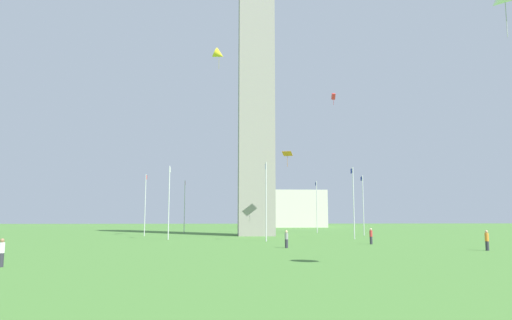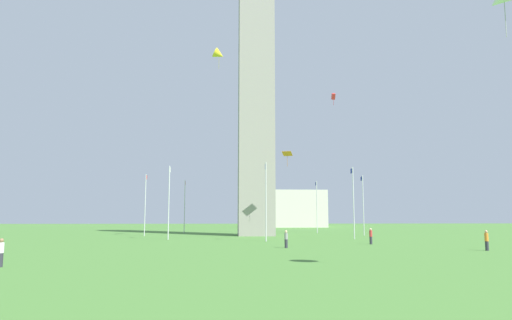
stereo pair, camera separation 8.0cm
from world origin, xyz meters
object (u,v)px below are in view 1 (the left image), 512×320
Objects in this scene: flagpole_nw at (317,205)px; flagpole_e at (145,202)px; person_red_shirt at (371,236)px; kite_orange_diamond at (287,154)px; kite_red_box at (333,97)px; person_orange_shirt at (487,240)px; flagpole_n at (250,205)px; flagpole_ne at (185,204)px; flagpole_w at (363,203)px; obelisk_monument at (256,78)px; person_white_shirt at (1,253)px; flagpole_s at (266,198)px; person_gray_shirt at (286,239)px; kite_yellow_delta at (219,54)px; flagpole_se at (169,199)px; distant_building at (289,209)px; flagpole_sw at (353,200)px.

flagpole_e is at bearing 112.50° from flagpole_nw.
kite_orange_diamond is at bearing 25.53° from person_red_shirt.
person_red_shirt is at bearing -179.94° from kite_red_box.
flagpole_e is at bearing 32.13° from person_orange_shirt.
flagpole_n is at bearing 8.73° from kite_orange_diamond.
flagpole_e reaches higher than person_red_shirt.
flagpole_ne is at bearing 34.58° from person_red_shirt.
person_orange_shirt is 30.86m from kite_orange_diamond.
obelisk_monument is at bearing 90.17° from flagpole_w.
obelisk_monument is 28.06× the size of kite_red_box.
flagpole_s is at bearing 5.95° from person_white_shirt.
flagpole_s is (-17.10, -17.10, 0.00)m from flagpole_e.
flagpole_s is 5.81× the size of person_gray_shirt.
flagpole_nw is 46.16m from person_orange_shirt.
obelisk_monument is at bearing -41.79° from kite_yellow_delta.
flagpole_s reaches higher than person_gray_shirt.
person_white_shirt is at bearing 146.51° from flagpole_s.
person_white_shirt is 49.55m from kite_red_box.
flagpole_se is at bearing 134.88° from obelisk_monument.
flagpole_n is 31.60m from flagpole_se.
flagpole_ne is 29.18m from kite_yellow_delta.
person_white_shirt is (-27.08, 17.92, -4.33)m from flagpole_s.
obelisk_monument is 5.33× the size of flagpole_n.
flagpole_e is (-12.09, 5.01, 0.00)m from flagpole_ne.
kite_yellow_delta reaches higher than flagpole_se.
person_red_shirt is at bearing -93.99° from person_gray_shirt.
flagpole_w is at bearing -73.82° from kite_yellow_delta.
person_red_shirt is at bearing 21.53° from person_orange_shirt.
flagpole_e is at bearing 38.38° from person_white_shirt.
obelisk_monument is 24.01× the size of kite_orange_diamond.
flagpole_nw is (-0.00, -24.19, 0.00)m from flagpole_ne.
flagpole_s is at bearing 129.10° from kite_red_box.
flagpole_se and flagpole_nw have the same top height.
distant_building is (50.91, -14.99, 0.02)m from flagpole_n.
distant_building is (55.92, -2.89, 0.02)m from flagpole_nw.
flagpole_s is 1.00× the size of flagpole_nw.
person_white_shirt is 0.05× the size of distant_building.
flagpole_nw is 63.93m from person_white_shirt.
person_gray_shirt is 29.69m from kite_red_box.
flagpole_n is 42.35m from person_red_shirt.
flagpole_s is at bearing 157.50° from flagpole_nw.
flagpole_nw is 5.27× the size of kite_red_box.
kite_yellow_delta reaches higher than kite_red_box.
person_orange_shirt is (-21.44, -5.49, -4.28)m from flagpole_sw.
person_orange_shirt is (-16.43, -17.59, -4.28)m from flagpole_s.
flagpole_nw is (-5.01, -12.09, 0.00)m from flagpole_n.
flagpole_s is 5.44× the size of person_orange_shirt.
person_red_shirt is at bearing 177.58° from flagpole_nw.
person_red_shirt is 24.50m from kite_red_box.
distant_building is at bearing -9.99° from flagpole_s.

